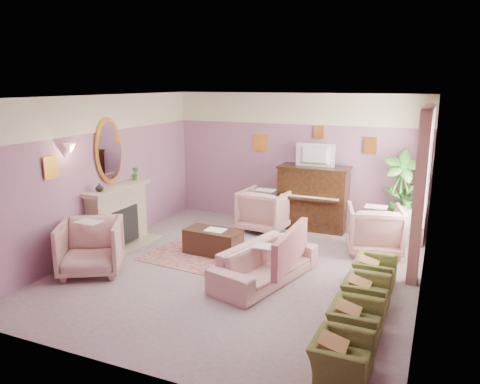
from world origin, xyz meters
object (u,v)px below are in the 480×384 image
at_px(sofa, 265,256).
at_px(piano, 313,198).
at_px(television, 314,154).
at_px(floral_armchair_left, 265,208).
at_px(floral_armchair_right, 375,227).
at_px(olive_chair_d, 375,268).
at_px(olive_chair_b, 355,316).
at_px(side_table, 407,225).
at_px(olive_chair_c, 366,289).
at_px(floral_armchair_front, 90,244).
at_px(olive_chair_a, 342,352).
at_px(coffee_table, 213,242).

bearing_deg(sofa, piano, 90.33).
bearing_deg(television, floral_armchair_left, -151.63).
bearing_deg(floral_armchair_right, olive_chair_d, -81.91).
height_order(piano, olive_chair_b, piano).
height_order(olive_chair_d, side_table, side_table).
distance_m(floral_armchair_left, floral_armchair_right, 2.31).
bearing_deg(olive_chair_c, side_table, 84.61).
bearing_deg(floral_armchair_front, olive_chair_a, -15.30).
height_order(coffee_table, sofa, sofa).
relative_size(coffee_table, floral_armchair_front, 1.03).
xyz_separation_m(piano, floral_armchair_left, (-0.87, -0.52, -0.17)).
xyz_separation_m(floral_armchair_front, olive_chair_b, (4.26, -0.35, -0.19)).
bearing_deg(piano, floral_armchair_left, -149.15).
relative_size(coffee_table, olive_chair_d, 1.48).
relative_size(television, olive_chair_c, 1.18).
bearing_deg(olive_chair_b, floral_armchair_right, 93.83).
height_order(television, sofa, television).
xyz_separation_m(piano, olive_chair_b, (1.60, -4.09, -0.36)).
distance_m(sofa, olive_chair_c, 1.62).
height_order(floral_armchair_front, side_table, floral_armchair_front).
relative_size(piano, television, 1.75).
bearing_deg(side_table, coffee_table, -147.34).
relative_size(sofa, floral_armchair_left, 2.02).
xyz_separation_m(television, sofa, (0.02, -2.86, -1.20)).
xyz_separation_m(piano, olive_chair_c, (1.60, -3.27, -0.36)).
height_order(floral_armchair_right, floral_armchair_front, same).
bearing_deg(olive_chair_c, coffee_table, 159.21).
bearing_deg(side_table, floral_armchair_right, -121.79).
relative_size(floral_armchair_front, olive_chair_c, 1.43).
height_order(television, olive_chair_c, television).
bearing_deg(olive_chair_a, olive_chair_b, 90.00).
xyz_separation_m(coffee_table, floral_armchair_right, (2.64, 1.20, 0.26)).
relative_size(piano, floral_armchair_front, 1.45).
xyz_separation_m(sofa, olive_chair_c, (1.58, -0.35, -0.10)).
height_order(olive_chair_a, olive_chair_d, same).
xyz_separation_m(floral_armchair_left, side_table, (2.76, 0.34, -0.13)).
distance_m(television, olive_chair_d, 3.16).
relative_size(olive_chair_b, side_table, 0.97).
relative_size(coffee_table, olive_chair_c, 1.48).
height_order(piano, floral_armchair_front, piano).
height_order(floral_armchair_left, side_table, floral_armchair_left).
bearing_deg(coffee_table, piano, 60.31).
relative_size(floral_armchair_left, olive_chair_b, 1.43).
height_order(coffee_table, floral_armchair_right, floral_armchair_right).
distance_m(coffee_table, floral_armchair_left, 1.73).
relative_size(olive_chair_a, side_table, 0.97).
distance_m(olive_chair_b, side_table, 3.92).
bearing_deg(olive_chair_d, sofa, -163.55).
distance_m(piano, olive_chair_d, 2.95).
bearing_deg(floral_armchair_right, floral_armchair_left, 168.48).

